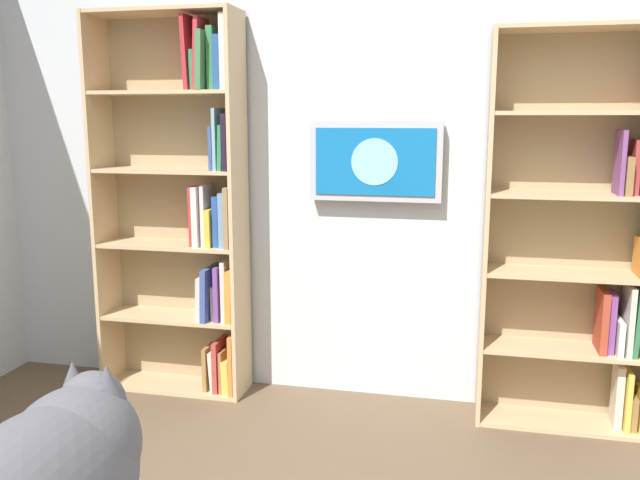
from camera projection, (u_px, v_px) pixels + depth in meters
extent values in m
cube|color=silver|center=(366.00, 157.00, 3.60)|extent=(4.52, 0.06, 2.70)
cube|color=tan|center=(486.00, 232.00, 3.34)|extent=(0.02, 0.28, 1.99)
cube|color=tan|center=(573.00, 231.00, 3.37)|extent=(0.89, 0.01, 1.99)
cube|color=tan|center=(563.00, 422.00, 3.43)|extent=(0.85, 0.27, 0.02)
cube|color=tan|center=(568.00, 350.00, 3.35)|extent=(0.85, 0.27, 0.02)
cube|color=tan|center=(574.00, 274.00, 3.28)|extent=(0.85, 0.27, 0.02)
cube|color=tan|center=(580.00, 195.00, 3.21)|extent=(0.85, 0.27, 0.02)
cube|color=tan|center=(586.00, 113.00, 3.14)|extent=(0.85, 0.27, 0.02)
cube|color=tan|center=(592.00, 27.00, 3.07)|extent=(0.85, 0.27, 0.02)
cube|color=gold|center=(640.00, 408.00, 3.32)|extent=(0.02, 0.15, 0.22)
cube|color=olive|center=(631.00, 411.00, 3.34)|extent=(0.03, 0.15, 0.17)
cube|color=gold|center=(625.00, 396.00, 3.34)|extent=(0.03, 0.22, 0.31)
cube|color=beige|center=(617.00, 394.00, 3.34)|extent=(0.04, 0.14, 0.33)
cube|color=#2F754B|center=(635.00, 323.00, 3.25)|extent=(0.04, 0.18, 0.31)
cube|color=beige|center=(628.00, 319.00, 3.25)|extent=(0.03, 0.20, 0.35)
cube|color=silver|center=(618.00, 335.00, 3.28)|extent=(0.03, 0.21, 0.17)
cube|color=#7F428D|center=(610.00, 322.00, 3.28)|extent=(0.03, 0.14, 0.30)
cube|color=#AB3D28|center=(602.00, 320.00, 3.30)|extent=(0.03, 0.21, 0.31)
cube|color=orange|center=(640.00, 257.00, 3.19)|extent=(0.02, 0.21, 0.19)
cube|color=#AF3A36|center=(634.00, 167.00, 3.14)|extent=(0.03, 0.14, 0.26)
cube|color=olive|center=(625.00, 175.00, 3.15)|extent=(0.03, 0.23, 0.18)
cube|color=#7E4482|center=(620.00, 162.00, 3.14)|extent=(0.02, 0.19, 0.31)
cube|color=tan|center=(239.00, 210.00, 3.62)|extent=(0.02, 0.28, 2.13)
cube|color=tan|center=(104.00, 206.00, 3.79)|extent=(0.02, 0.28, 2.13)
cube|color=tan|center=(180.00, 205.00, 3.83)|extent=(0.84, 0.01, 2.13)
cube|color=tan|center=(177.00, 385.00, 3.90)|extent=(0.80, 0.27, 0.02)
cube|color=tan|center=(175.00, 316.00, 3.82)|extent=(0.80, 0.27, 0.02)
cube|color=tan|center=(172.00, 245.00, 3.74)|extent=(0.80, 0.27, 0.02)
cube|color=tan|center=(168.00, 170.00, 3.67)|extent=(0.80, 0.27, 0.02)
cube|color=tan|center=(165.00, 93.00, 3.59)|extent=(0.80, 0.27, 0.02)
cube|color=tan|center=(162.00, 12.00, 3.51)|extent=(0.80, 0.27, 0.02)
cube|color=orange|center=(236.00, 362.00, 3.76)|extent=(0.02, 0.21, 0.35)
cube|color=gold|center=(231.00, 373.00, 3.80)|extent=(0.05, 0.20, 0.20)
cube|color=#A4623B|center=(225.00, 369.00, 3.79)|extent=(0.02, 0.16, 0.24)
cube|color=#AF3D37|center=(220.00, 364.00, 3.81)|extent=(0.03, 0.20, 0.29)
cube|color=beige|center=(216.00, 368.00, 3.83)|extent=(0.04, 0.16, 0.23)
cube|color=olive|center=(209.00, 366.00, 3.82)|extent=(0.02, 0.16, 0.25)
cube|color=orange|center=(233.00, 295.00, 3.69)|extent=(0.04, 0.20, 0.29)
cube|color=silver|center=(227.00, 289.00, 3.71)|extent=(0.03, 0.16, 0.34)
cube|color=#6F428E|center=(222.00, 292.00, 3.73)|extent=(0.03, 0.21, 0.31)
cube|color=silver|center=(217.00, 302.00, 3.74)|extent=(0.03, 0.12, 0.19)
cube|color=#3A5194|center=(210.00, 292.00, 3.73)|extent=(0.04, 0.24, 0.30)
cube|color=beige|center=(205.00, 296.00, 3.77)|extent=(0.05, 0.19, 0.24)
cube|color=#96734C|center=(232.00, 217.00, 3.61)|extent=(0.03, 0.21, 0.33)
cube|color=#668CAA|center=(226.00, 219.00, 3.62)|extent=(0.04, 0.17, 0.30)
cube|color=#254C98|center=(219.00, 221.00, 3.64)|extent=(0.03, 0.14, 0.28)
cube|color=gold|center=(214.00, 227.00, 3.67)|extent=(0.03, 0.21, 0.21)
cube|color=silver|center=(207.00, 215.00, 3.66)|extent=(0.02, 0.16, 0.34)
cube|color=silver|center=(200.00, 216.00, 3.67)|extent=(0.03, 0.19, 0.33)
cube|color=#B1312B|center=(195.00, 216.00, 3.66)|extent=(0.02, 0.14, 0.33)
cube|color=black|center=(230.00, 142.00, 3.54)|extent=(0.03, 0.22, 0.30)
cube|color=#2B824E|center=(225.00, 147.00, 3.55)|extent=(0.03, 0.18, 0.24)
cube|color=#72A1AB|center=(220.00, 139.00, 3.56)|extent=(0.02, 0.20, 0.33)
cube|color=#384B8A|center=(217.00, 148.00, 3.58)|extent=(0.02, 0.21, 0.23)
cube|color=beige|center=(229.00, 53.00, 3.46)|extent=(0.03, 0.21, 0.38)
cube|color=#234E8A|center=(222.00, 63.00, 3.49)|extent=(0.04, 0.19, 0.28)
cube|color=#347B45|center=(215.00, 59.00, 3.49)|extent=(0.03, 0.16, 0.33)
cube|color=#427245|center=(206.00, 61.00, 3.49)|extent=(0.04, 0.24, 0.30)
cube|color=#C3323A|center=(200.00, 54.00, 3.49)|extent=(0.04, 0.16, 0.38)
cube|color=#34794C|center=(196.00, 70.00, 3.51)|extent=(0.02, 0.15, 0.21)
cube|color=#B42930|center=(190.00, 53.00, 3.50)|extent=(0.03, 0.19, 0.39)
cube|color=#B7B7BC|center=(376.00, 161.00, 3.51)|extent=(0.70, 0.06, 0.42)
cube|color=#146BB2|center=(375.00, 162.00, 3.48)|extent=(0.63, 0.01, 0.35)
cylinder|color=#8CCCEA|center=(374.00, 162.00, 3.47)|extent=(0.25, 0.00, 0.25)
ellipsoid|color=#4C4C51|center=(73.00, 454.00, 1.19)|extent=(0.22, 0.30, 0.24)
sphere|color=#4C4C51|center=(92.00, 405.00, 1.24)|extent=(0.13, 0.13, 0.13)
cone|color=#4C4C51|center=(107.00, 383.00, 1.22)|extent=(0.06, 0.06, 0.07)
cone|color=#4C4C51|center=(73.00, 379.00, 1.24)|extent=(0.06, 0.06, 0.07)
cone|color=beige|center=(106.00, 386.00, 1.22)|extent=(0.03, 0.03, 0.05)
cone|color=beige|center=(72.00, 383.00, 1.23)|extent=(0.03, 0.03, 0.05)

